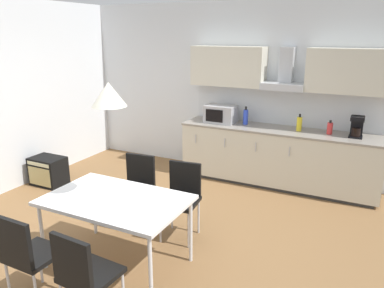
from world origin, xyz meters
name	(u,v)px	position (x,y,z in m)	size (l,w,h in m)	color
ground_plane	(148,233)	(0.00, 0.00, -0.01)	(7.64, 7.48, 0.02)	brown
wall_back	(228,89)	(0.00, 2.54, 1.39)	(6.11, 0.10, 2.78)	silver
kitchen_counter	(277,157)	(0.98, 2.18, 0.45)	(2.99, 0.66, 0.89)	#333333
backsplash_tile	(285,108)	(0.98, 2.48, 1.16)	(2.97, 0.02, 0.54)	silver
upper_wall_cabinets	(285,69)	(0.98, 2.33, 1.77)	(2.97, 0.40, 0.61)	beige
microwave	(221,114)	(0.03, 2.18, 1.03)	(0.48, 0.35, 0.28)	#ADADB2
coffee_maker	(357,127)	(2.05, 2.20, 1.04)	(0.18, 0.19, 0.30)	black
bottle_blue	(246,117)	(0.43, 2.24, 1.01)	(0.08, 0.08, 0.29)	blue
bottle_yellow	(299,124)	(1.27, 2.19, 1.00)	(0.08, 0.08, 0.25)	yellow
bottle_red	(330,128)	(1.70, 2.21, 0.98)	(0.08, 0.08, 0.20)	red
dining_table	(116,203)	(0.08, -0.66, 0.69)	(1.39, 0.88, 0.74)	white
chair_near_left	(26,251)	(-0.23, -1.48, 0.53)	(0.41, 0.41, 0.87)	black
chair_near_right	(83,271)	(0.39, -1.48, 0.53)	(0.42, 0.42, 0.87)	black
chair_far_left	(137,183)	(-0.23, 0.16, 0.53)	(0.43, 0.43, 0.87)	black
chair_far_right	(182,193)	(0.39, 0.16, 0.53)	(0.44, 0.44, 0.87)	black
guitar_amp	(48,171)	(-2.20, 0.57, 0.22)	(0.52, 0.37, 0.44)	black
pendant_lamp	(109,94)	(0.08, -0.66, 1.76)	(0.32, 0.32, 0.22)	silver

